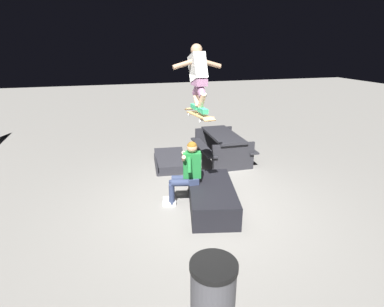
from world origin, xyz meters
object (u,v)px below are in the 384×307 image
(picnic_table_back, at_px, (223,143))
(trash_bin, at_px, (213,297))
(person_sitting_on_ledge, at_px, (187,170))
(kicker_ramp, at_px, (171,164))
(ledge_box_main, at_px, (212,197))
(skateboard, at_px, (199,115))
(skater_airborne, at_px, (198,75))

(picnic_table_back, distance_m, trash_bin, 5.25)
(person_sitting_on_ledge, distance_m, picnic_table_back, 2.55)
(kicker_ramp, distance_m, trash_bin, 4.85)
(ledge_box_main, relative_size, person_sitting_on_ledge, 1.32)
(picnic_table_back, bearing_deg, person_sitting_on_ledge, 143.00)
(skateboard, xyz_separation_m, kicker_ramp, (2.12, 0.11, -1.74))
(person_sitting_on_ledge, xyz_separation_m, kicker_ramp, (1.98, -0.08, -0.64))
(trash_bin, bearing_deg, person_sitting_on_ledge, -9.07)
(skateboard, relative_size, picnic_table_back, 0.60)
(person_sitting_on_ledge, height_order, picnic_table_back, person_sitting_on_ledge)
(person_sitting_on_ledge, height_order, skater_airborne, skater_airborne)
(skater_airborne, xyz_separation_m, picnic_table_back, (2.12, -1.34, -2.00))
(skater_airborne, height_order, picnic_table_back, skater_airborne)
(trash_bin, bearing_deg, skater_airborne, -13.22)
(kicker_ramp, bearing_deg, ledge_box_main, -171.87)
(picnic_table_back, bearing_deg, kicker_ramp, 92.01)
(person_sitting_on_ledge, xyz_separation_m, skateboard, (-0.14, -0.20, 1.11))
(picnic_table_back, bearing_deg, ledge_box_main, 154.50)
(picnic_table_back, bearing_deg, trash_bin, 157.79)
(ledge_box_main, bearing_deg, skater_airborne, 42.84)
(skateboard, xyz_separation_m, skater_airborne, (0.06, 0.00, 0.69))
(skater_airborne, bearing_deg, trash_bin, 166.78)
(ledge_box_main, xyz_separation_m, skater_airborne, (0.23, 0.22, 2.27))
(skateboard, xyz_separation_m, picnic_table_back, (2.17, -1.33, -1.31))
(skateboard, distance_m, picnic_table_back, 2.87)
(person_sitting_on_ledge, distance_m, kicker_ramp, 2.08)
(person_sitting_on_ledge, bearing_deg, skater_airborne, -112.93)
(picnic_table_back, relative_size, trash_bin, 1.97)
(skater_airborne, relative_size, picnic_table_back, 0.65)
(ledge_box_main, height_order, skater_airborne, skater_airborne)
(person_sitting_on_ledge, relative_size, skateboard, 1.24)
(skater_airborne, bearing_deg, skateboard, -175.70)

